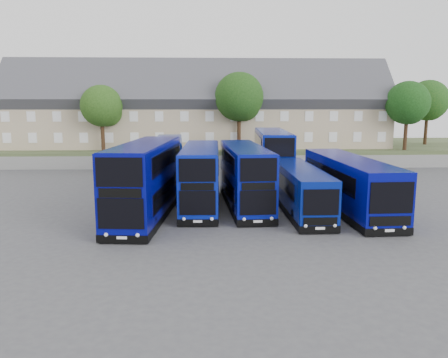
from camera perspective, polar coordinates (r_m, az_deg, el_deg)
ground at (r=27.68m, az=1.58°, el=-5.82°), size 120.00×120.00×0.00m
retaining_wall at (r=51.07m, az=-0.17°, el=2.23°), size 70.00×0.40×1.50m
earth_bank at (r=60.97m, az=-0.50°, el=3.69°), size 80.00×20.00×2.00m
terrace_row at (r=56.62m, az=-3.46°, el=8.88°), size 48.00×10.40×11.20m
dd_front_left at (r=29.38m, az=-10.13°, el=-0.26°), size 3.85×12.47×4.88m
dd_front_mid at (r=31.66m, az=-3.05°, el=0.15°), size 2.79×11.13×4.40m
dd_front_right at (r=31.67m, az=2.73°, el=0.19°), size 3.24×11.28×4.43m
dd_rear_left at (r=41.69m, az=-7.18°, el=2.30°), size 3.09×10.79×4.24m
dd_rear_right at (r=42.44m, az=6.32°, el=2.88°), size 3.47×12.41×4.88m
coach_east_a at (r=30.86m, az=9.84°, el=-1.43°), size 2.45×11.38×3.11m
coach_east_b at (r=32.17m, az=15.96°, el=-0.70°), size 3.33×13.56×3.68m
tree_west at (r=53.10m, az=-15.53°, el=8.98°), size 4.80×4.80×7.65m
tree_mid at (r=52.35m, az=2.15°, el=10.43°), size 5.76×5.76×9.18m
tree_east at (r=56.97m, az=22.94°, el=8.94°), size 5.12×5.12×8.16m
tree_far at (r=65.89m, az=25.17°, el=9.09°), size 5.44×5.44×8.67m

